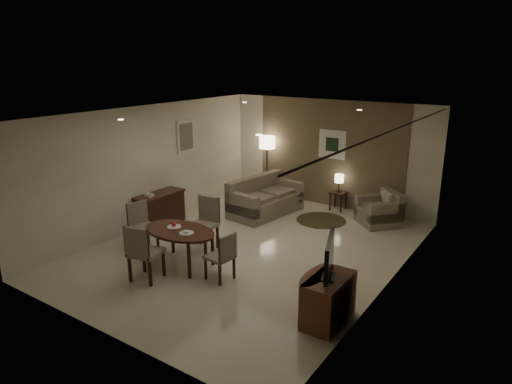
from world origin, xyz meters
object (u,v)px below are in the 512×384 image
Objects in this scene: sofa at (266,196)px; armchair at (379,208)px; tv_cabinet at (328,300)px; chair_near at (146,252)px; dining_table at (180,247)px; floor_lamp at (267,167)px; chair_right at (220,256)px; console_desk at (160,209)px; chair_far at (202,225)px; side_table at (338,201)px; chair_left at (144,227)px.

armchair is (2.53, 0.84, -0.05)m from sofa.
chair_near is (-3.17, -0.53, 0.16)m from tv_cabinet.
sofa is at bearing -118.64° from armchair.
dining_table is 0.87× the size of floor_lamp.
chair_near reaches higher than dining_table.
tv_cabinet is 1.04× the size of armchair.
dining_table is at bearing -168.15° from sofa.
chair_right is 4.37m from armchair.
tv_cabinet is at bearing -49.19° from floor_lamp.
dining_table is 0.96m from chair_right.
chair_near is 1.26m from chair_right.
console_desk is 1.15× the size of chair_far.
chair_far reaches higher than chair_near.
side_table is (1.19, 5.28, -0.27)m from chair_near.
chair_left is (-0.98, -0.63, -0.05)m from chair_far.
side_table is (0.15, 4.58, -0.20)m from chair_right.
sofa is (-1.20, 3.32, 0.01)m from chair_right.
tv_cabinet is at bearing -67.43° from side_table.
side_table is at bearing 48.10° from console_desk.
sofa is 1.50m from floor_lamp.
chair_far is 1.33m from chair_right.
tv_cabinet is 0.62× the size of dining_table.
floor_lamp reaches higher than side_table.
chair_left is 0.50× the size of sofa.
dining_table is 1.10m from chair_left.
chair_far is at bearing -101.45° from chair_near.
chair_left is at bearing -87.60° from chair_right.
chair_right is at bearing -66.72° from floor_lamp.
dining_table is at bearing -35.33° from console_desk.
chair_near is at bearing -170.22° from sofa.
armchair is at bearing -64.16° from sofa.
chair_far reaches higher than sofa.
chair_near is 2.17× the size of side_table.
dining_table is at bearing -86.85° from chair_far.
side_table is at bearing 76.33° from dining_table.
chair_far is at bearing -76.53° from floor_lamp.
tv_cabinet is (4.89, -1.50, -0.03)m from console_desk.
console_desk is 2.22m from dining_table.
floor_lamp is at bearing 98.75° from chair_far.
dining_table is 4.67m from side_table.
tv_cabinet is 1.92× the size of side_table.
floor_lamp is at bearing 75.93° from console_desk.
chair_left is 0.56× the size of floor_lamp.
chair_right is 1.84× the size of side_table.
dining_table is at bearing -76.01° from armchair.
floor_lamp is (-3.29, 0.40, 0.45)m from armchair.
chair_far is 3.98m from side_table.
chair_near is 5.41m from armchair.
armchair reaches higher than console_desk.
floor_lamp is (-2.11, -0.02, 0.60)m from side_table.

